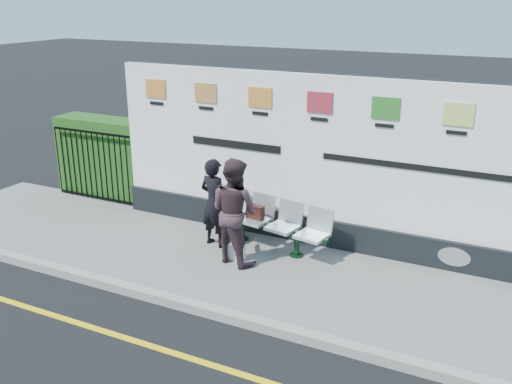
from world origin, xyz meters
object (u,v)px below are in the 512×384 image
billboard (319,173)px  bench (269,235)px  woman_left (214,203)px  woman_right (234,211)px

billboard → bench: bearing=-137.8°
woman_left → woman_right: (0.62, -0.41, 0.09)m
bench → woman_right: (-0.30, -0.72, 0.65)m
bench → woman_right: size_ratio=1.25×
bench → billboard: bearing=52.4°
woman_right → woman_left: bearing=-18.1°
bench → woman_left: size_ratio=1.40×
billboard → woman_left: 1.89m
billboard → bench: 1.39m
woman_right → bench: bearing=-97.0°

